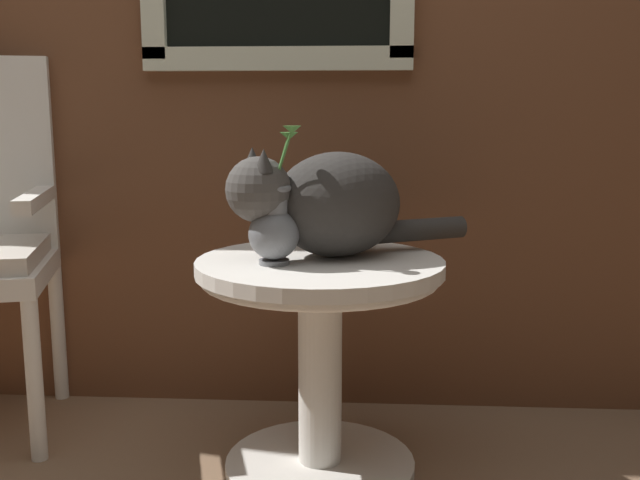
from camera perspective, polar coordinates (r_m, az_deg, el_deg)
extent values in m
cube|color=beige|center=(2.25, -3.37, 13.96)|extent=(0.81, 0.03, 0.07)
cylinder|color=silver|center=(2.02, 0.00, -17.13)|extent=(0.50, 0.50, 0.03)
cylinder|color=silver|center=(1.91, 0.00, -10.00)|extent=(0.11, 0.11, 0.50)
cylinder|color=silver|center=(1.84, 0.00, -2.07)|extent=(0.63, 0.63, 0.03)
torus|color=silver|center=(1.84, 0.00, -2.91)|extent=(0.60, 0.60, 0.02)
cylinder|color=silver|center=(2.13, -21.41, -10.19)|extent=(0.04, 0.04, 0.45)
cylinder|color=silver|center=(2.55, -19.78, -6.79)|extent=(0.04, 0.04, 0.45)
cube|color=silver|center=(2.25, -21.32, 3.02)|extent=(0.17, 0.45, 0.04)
ellipsoid|color=#33302D|center=(1.86, 1.37, 2.79)|extent=(0.42, 0.39, 0.27)
sphere|color=#494643|center=(1.78, -4.84, 3.95)|extent=(0.16, 0.16, 0.16)
cone|color=#33302D|center=(1.81, -5.31, 6.36)|extent=(0.05, 0.05, 0.06)
cone|color=#33302D|center=(1.73, -4.42, 6.20)|extent=(0.05, 0.05, 0.06)
cylinder|color=#33302D|center=(1.97, 7.36, 0.77)|extent=(0.29, 0.19, 0.06)
cylinder|color=slate|center=(1.78, -3.60, -1.71)|extent=(0.07, 0.07, 0.01)
ellipsoid|color=slate|center=(1.77, -3.63, 0.44)|extent=(0.12, 0.12, 0.12)
cylinder|color=slate|center=(1.76, -3.65, 3.00)|extent=(0.07, 0.07, 0.07)
torus|color=slate|center=(1.75, -3.67, 4.06)|extent=(0.09, 0.09, 0.01)
cylinder|color=#47893D|center=(1.74, -2.95, 6.31)|extent=(0.05, 0.03, 0.14)
cone|color=#47893D|center=(1.72, -2.21, 8.61)|extent=(0.04, 0.04, 0.02)
cylinder|color=#47893D|center=(1.75, -3.06, 6.09)|extent=(0.04, 0.02, 0.13)
cone|color=#47893D|center=(1.75, -2.45, 8.12)|extent=(0.04, 0.04, 0.02)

